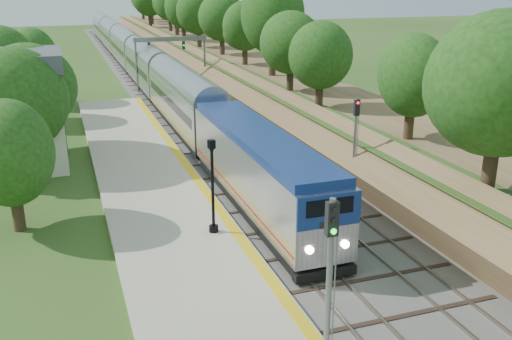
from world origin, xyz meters
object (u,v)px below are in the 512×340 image
object	(u,v)px
signal_platform	(330,272)
signal_gantry	(170,49)
lamppost_far	(213,192)
station_building	(0,111)
train	(136,60)
signal_farside	(355,136)

from	to	relation	value
signal_platform	signal_gantry	bearing A→B (deg)	84.16
signal_gantry	lamppost_far	size ratio (longest dim) A/B	1.74
station_building	train	distance (m)	39.23
station_building	lamppost_far	world-z (taller)	station_building
lamppost_far	signal_platform	size ratio (longest dim) A/B	0.78
train	lamppost_far	world-z (taller)	lamppost_far
signal_gantry	signal_platform	size ratio (longest dim) A/B	1.35
station_building	signal_farside	xyz separation A→B (m)	(20.20, -12.39, -0.37)
station_building	train	xyz separation A→B (m)	(14.00, 36.60, -1.86)
station_building	signal_farside	bearing A→B (deg)	-31.52
train	signal_platform	world-z (taller)	signal_platform
signal_gantry	signal_platform	world-z (taller)	signal_platform
train	signal_farside	size ratio (longest dim) A/B	20.10
signal_gantry	lamppost_far	xyz separation A→B (m)	(-5.86, -40.56, -2.28)
lamppost_far	signal_gantry	bearing A→B (deg)	81.78
signal_platform	signal_farside	bearing A→B (deg)	58.98
signal_platform	signal_farside	size ratio (longest dim) A/B	1.05
station_building	train	size ratio (longest dim) A/B	0.07
train	signal_farside	bearing A→B (deg)	-82.79
signal_gantry	train	size ratio (longest dim) A/B	0.07
signal_gantry	train	xyz separation A→B (m)	(-2.47, 11.61, -2.59)
signal_gantry	train	world-z (taller)	signal_gantry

